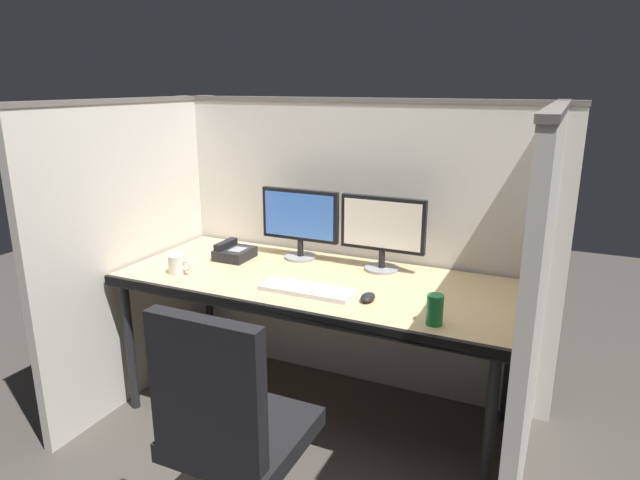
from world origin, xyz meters
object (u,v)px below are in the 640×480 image
Objects in this scene: desk at (315,289)px; monitor_left at (300,219)px; computer_mouse at (368,297)px; desk_phone at (234,252)px; soda_can at (435,310)px; coffee_mug at (177,264)px; keyboard_main at (307,290)px; monitor_right at (383,229)px; office_chair at (236,465)px.

monitor_left is (-0.21, 0.27, 0.27)m from desk.
desk is 0.36m from computer_mouse.
monitor_left reaches higher than computer_mouse.
soda_can reaches higher than desk_phone.
coffee_mug is at bearing -132.93° from monitor_left.
desk_phone is (-0.57, 0.28, 0.02)m from keyboard_main.
monitor_right is 3.41× the size of coffee_mug.
keyboard_main is (0.25, -0.43, -0.20)m from monitor_left.
desk_phone is 1.56× the size of soda_can.
desk is 0.69m from coffee_mug.
monitor_left is at bearing 120.18° from keyboard_main.
monitor_right reaches higher than keyboard_main.
coffee_mug is at bearing 177.22° from soda_can.
soda_can reaches higher than coffee_mug.
computer_mouse is at bearing 2.71° from keyboard_main.
computer_mouse is at bearing 73.89° from office_chair.
monitor_right is at bearing 64.31° from keyboard_main.
desk_phone is (-0.86, 0.27, 0.02)m from computer_mouse.
computer_mouse is (0.08, -0.42, -0.20)m from monitor_right.
desk is at bearing 155.17° from computer_mouse.
keyboard_main is 0.61m from soda_can.
monitor_left is 1.00× the size of monitor_right.
desk_phone is (-0.53, 0.12, 0.08)m from desk.
monitor_right is at bearing 27.64° from coffee_mug.
monitor_left reaches higher than keyboard_main.
computer_mouse is 0.76× the size of coffee_mug.
soda_can is at bearing -9.82° from keyboard_main.
desk is 4.42× the size of keyboard_main.
office_chair is 2.27× the size of keyboard_main.
monitor_right reaches higher than coffee_mug.
monitor_right is 1.03m from coffee_mug.
office_chair is 1.11m from coffee_mug.
soda_can is at bearing -18.13° from desk_phone.
monitor_left is 1.02m from soda_can.
desk_phone is at bearing 153.91° from keyboard_main.
monitor_right reaches higher than computer_mouse.
desk is 10.00× the size of desk_phone.
soda_can is 0.97× the size of coffee_mug.
office_chair reaches higher than desk.
office_chair is 5.13× the size of desk_phone.
monitor_left is at bearing 147.83° from soda_can.
monitor_left is 3.52× the size of soda_can.
computer_mouse is at bearing 3.20° from coffee_mug.
desk_phone is (-0.32, -0.15, -0.18)m from monitor_left.
desk is at bearing -12.34° from desk_phone.
monitor_left is 2.26× the size of desk_phone.
monitor_left is at bearing 128.19° from desk.
coffee_mug is (-0.65, -0.21, 0.10)m from desk.
monitor_left reaches higher than coffee_mug.
office_chair is at bearing -83.98° from keyboard_main.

